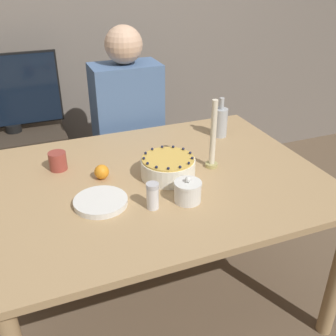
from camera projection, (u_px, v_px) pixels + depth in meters
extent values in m
plane|color=brown|center=(159.00, 296.00, 2.09)|extent=(12.00, 12.00, 0.00)
cube|color=slate|center=(84.00, 6.00, 2.62)|extent=(8.00, 0.05, 2.60)
cube|color=tan|center=(157.00, 180.00, 1.75)|extent=(1.45, 1.10, 0.03)
cylinder|color=tan|center=(11.00, 219.00, 2.11)|extent=(0.07, 0.07, 0.70)
cylinder|color=tan|center=(228.00, 174.00, 2.54)|extent=(0.07, 0.07, 0.70)
cylinder|color=white|center=(168.00, 168.00, 1.73)|extent=(0.24, 0.24, 0.08)
cylinder|color=gold|center=(168.00, 159.00, 1.71)|extent=(0.23, 0.23, 0.01)
sphere|color=#191E3D|center=(190.00, 153.00, 1.74)|extent=(0.01, 0.01, 0.01)
sphere|color=#191E3D|center=(183.00, 149.00, 1.77)|extent=(0.01, 0.01, 0.01)
sphere|color=#191E3D|center=(173.00, 147.00, 1.79)|extent=(0.01, 0.01, 0.01)
sphere|color=#191E3D|center=(162.00, 147.00, 1.79)|extent=(0.01, 0.01, 0.01)
sphere|color=#191E3D|center=(152.00, 149.00, 1.77)|extent=(0.01, 0.01, 0.01)
sphere|color=#191E3D|center=(146.00, 153.00, 1.73)|extent=(0.01, 0.01, 0.01)
sphere|color=#191E3D|center=(144.00, 158.00, 1.69)|extent=(0.01, 0.01, 0.01)
sphere|color=#191E3D|center=(148.00, 163.00, 1.65)|extent=(0.01, 0.01, 0.01)
sphere|color=#191E3D|center=(156.00, 167.00, 1.62)|extent=(0.01, 0.01, 0.01)
sphere|color=#191E3D|center=(168.00, 168.00, 1.61)|extent=(0.01, 0.01, 0.01)
sphere|color=#191E3D|center=(180.00, 167.00, 1.62)|extent=(0.01, 0.01, 0.01)
sphere|color=#191E3D|center=(189.00, 163.00, 1.65)|extent=(0.01, 0.01, 0.01)
sphere|color=#191E3D|center=(192.00, 158.00, 1.69)|extent=(0.01, 0.01, 0.01)
cylinder|color=white|center=(188.00, 193.00, 1.56)|extent=(0.11, 0.11, 0.07)
cylinder|color=white|center=(188.00, 184.00, 1.54)|extent=(0.11, 0.11, 0.01)
sphere|color=white|center=(188.00, 180.00, 1.53)|extent=(0.02, 0.02, 0.02)
cylinder|color=white|center=(153.00, 198.00, 1.51)|extent=(0.05, 0.05, 0.09)
cylinder|color=silver|center=(152.00, 186.00, 1.48)|extent=(0.05, 0.05, 0.02)
cylinder|color=white|center=(101.00, 203.00, 1.55)|extent=(0.21, 0.21, 0.01)
cylinder|color=white|center=(101.00, 202.00, 1.54)|extent=(0.21, 0.21, 0.01)
cylinder|color=white|center=(101.00, 200.00, 1.54)|extent=(0.21, 0.21, 0.01)
cylinder|color=tan|center=(211.00, 164.00, 1.83)|extent=(0.06, 0.06, 0.02)
cylinder|color=silver|center=(213.00, 132.00, 1.75)|extent=(0.03, 0.03, 0.31)
cylinder|color=#B2B7BC|center=(220.00, 123.00, 2.10)|extent=(0.07, 0.07, 0.15)
cylinder|color=#B2B7BC|center=(222.00, 103.00, 2.05)|extent=(0.03, 0.03, 0.06)
cylinder|color=#993D33|center=(58.00, 161.00, 1.79)|extent=(0.08, 0.08, 0.08)
sphere|color=orange|center=(102.00, 172.00, 1.72)|extent=(0.06, 0.06, 0.06)
cube|color=#595960|center=(131.00, 189.00, 2.62)|extent=(0.34, 0.34, 0.45)
cube|color=#4C6B99|center=(127.00, 114.00, 2.37)|extent=(0.40, 0.24, 0.60)
sphere|color=#D8AD8C|center=(124.00, 45.00, 2.18)|extent=(0.21, 0.21, 0.21)
cube|color=#382D23|center=(22.00, 172.00, 2.68)|extent=(0.62, 0.47, 0.60)
cylinder|color=black|center=(13.00, 128.00, 2.52)|extent=(0.10, 0.10, 0.05)
cube|color=black|center=(6.00, 91.00, 2.41)|extent=(0.65, 0.02, 0.46)
cube|color=black|center=(6.00, 91.00, 2.41)|extent=(0.62, 0.03, 0.43)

